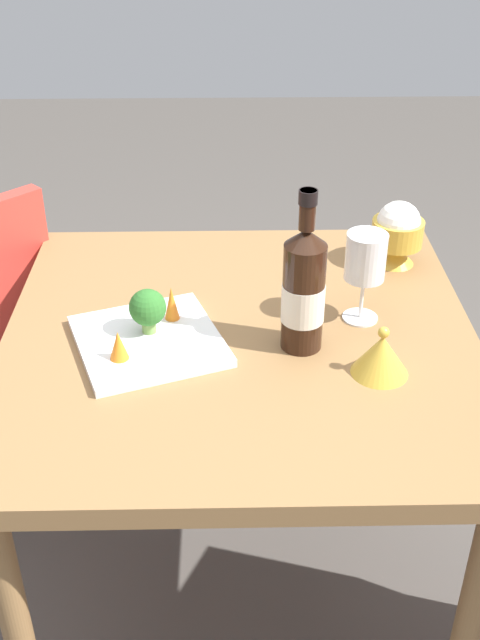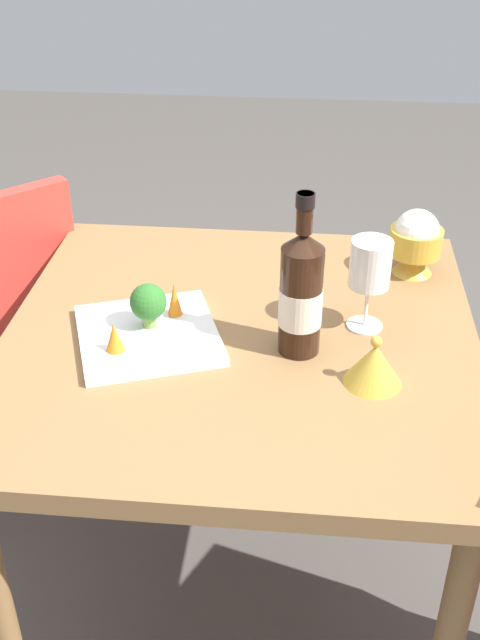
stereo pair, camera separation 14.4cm
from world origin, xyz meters
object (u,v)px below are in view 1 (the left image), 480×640
wine_glass (366,259)px  carrot_garnish_left (172,303)px  wine_bottle (304,289)px  rice_bowl (397,232)px  broccoli_floret (148,308)px  carrot_garnish_right (119,345)px  rice_bowl_lid (381,355)px  serving_plate (149,341)px

wine_glass → carrot_garnish_left: (0.02, -0.36, -0.08)m
wine_bottle → rice_bowl: size_ratio=2.14×
broccoli_floret → carrot_garnish_right: broccoli_floret is taller
carrot_garnish_left → broccoli_floret: bearing=-41.1°
rice_bowl → broccoli_floret: rice_bowl is taller
rice_bowl_lid → carrot_garnish_right: bearing=-93.8°
carrot_garnish_right → wine_glass: bearing=108.3°
wine_glass → rice_bowl: 0.26m
serving_plate → wine_glass: bearing=101.6°
broccoli_floret → serving_plate: bearing=-0.2°
serving_plate → broccoli_floret: 0.06m
wine_glass → carrot_garnish_right: bearing=-71.7°
serving_plate → carrot_garnish_right: size_ratio=5.92×
rice_bowl_lid → carrot_garnish_left: size_ratio=1.51×
wine_bottle → broccoli_floret: bearing=-95.6°
wine_glass → rice_bowl: wine_glass is taller
carrot_garnish_left → carrot_garnish_right: size_ratio=1.23×
wine_bottle → rice_bowl_lid: wine_bottle is taller
wine_glass → rice_bowl_lid: bearing=2.1°
rice_bowl_lid → broccoli_floret: (-0.11, -0.41, 0.03)m
carrot_garnish_left → carrot_garnish_right: 0.16m
wine_bottle → carrot_garnish_right: bearing=-80.0°
broccoli_floret → carrot_garnish_left: size_ratio=1.29×
rice_bowl_lid → wine_glass: bearing=-177.9°
wine_bottle → broccoli_floret: size_ratio=3.53×
rice_bowl_lid → serving_plate: 0.42m
carrot_garnish_right → broccoli_floret: bearing=151.9°
rice_bowl_lid → serving_plate: (-0.10, -0.41, -0.03)m
serving_plate → carrot_garnish_right: (0.07, -0.04, 0.04)m
wine_glass → carrot_garnish_right: wine_glass is taller
rice_bowl → carrot_garnish_right: 0.67m
wine_bottle → carrot_garnish_right: wine_bottle is taller
rice_bowl_lid → broccoli_floret: 0.42m
rice_bowl → carrot_garnish_left: size_ratio=2.14×
serving_plate → carrot_garnish_right: bearing=-34.7°
wine_glass → serving_plate: size_ratio=0.56×
broccoli_floret → carrot_garnish_right: size_ratio=1.59×
serving_plate → rice_bowl: bearing=121.2°
wine_glass → rice_bowl_lid: wine_glass is taller
serving_plate → wine_bottle: bearing=88.4°
wine_bottle → rice_bowl: 0.39m
wine_glass → rice_bowl: size_ratio=1.26×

